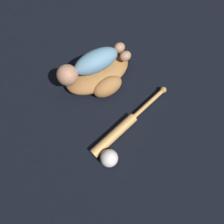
% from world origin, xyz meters
% --- Properties ---
extents(ground_plane, '(6.00, 6.00, 0.00)m').
position_xyz_m(ground_plane, '(0.00, 0.00, 0.00)').
color(ground_plane, black).
extents(baseball_glove, '(0.39, 0.30, 0.09)m').
position_xyz_m(baseball_glove, '(-0.06, 0.04, 0.05)').
color(baseball_glove, '#A8703D').
rests_on(baseball_glove, ground).
extents(baby_figure, '(0.37, 0.18, 0.10)m').
position_xyz_m(baby_figure, '(-0.03, 0.03, 0.14)').
color(baby_figure, '#6693B2').
rests_on(baby_figure, baseball_glove).
extents(baseball_bat, '(0.44, 0.25, 0.04)m').
position_xyz_m(baseball_bat, '(-0.09, 0.33, 0.02)').
color(baseball_bat, tan).
rests_on(baseball_bat, ground).
extents(baseball, '(0.08, 0.08, 0.08)m').
position_xyz_m(baseball, '(-0.00, 0.45, 0.04)').
color(baseball, white).
rests_on(baseball, ground).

